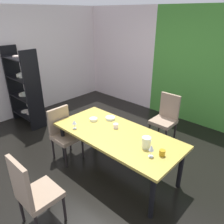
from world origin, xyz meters
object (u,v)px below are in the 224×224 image
serving_bowl_left (93,119)px  chair_head_near (32,191)px  wine_glass_center (151,148)px  chair_head_far (166,116)px  chair_left_near (64,131)px  wine_glass_front (74,122)px  display_shelf (24,88)px  pitcher_south (146,142)px  cup_near_window (116,126)px  dining_table (117,137)px  cup_east (162,153)px  serving_bowl_near_shelf (110,118)px

serving_bowl_left → chair_head_near: bearing=-69.4°
chair_head_near → wine_glass_center: (0.76, 1.31, 0.31)m
chair_head_near → chair_head_far: size_ratio=1.06×
chair_head_near → chair_left_near: 1.47m
serving_bowl_left → wine_glass_center: bearing=-8.3°
wine_glass_front → serving_bowl_left: size_ratio=1.07×
display_shelf → pitcher_south: (3.33, 0.10, -0.07)m
wine_glass_front → cup_near_window: wine_glass_front is taller
display_shelf → wine_glass_front: (2.16, -0.24, -0.04)m
dining_table → chair_head_far: 1.45m
dining_table → wine_glass_front: 0.73m
chair_left_near → cup_near_window: chair_left_near is taller
cup_near_window → chair_head_near: bearing=-86.4°
cup_east → serving_bowl_near_shelf: bearing=165.9°
dining_table → wine_glass_center: bearing=-10.9°
wine_glass_center → dining_table: bearing=169.1°
dining_table → cup_near_window: cup_near_window is taller
chair_head_far → cup_near_window: bearing=82.2°
chair_head_near → pitcher_south: chair_head_near is taller
chair_left_near → wine_glass_front: size_ratio=6.36×
chair_head_far → wine_glass_center: size_ratio=5.56×
pitcher_south → serving_bowl_left: bearing=176.8°
chair_head_near → wine_glass_front: bearing=117.8°
dining_table → serving_bowl_left: serving_bowl_left is taller
chair_left_near → cup_near_window: bearing=117.9°
pitcher_south → serving_bowl_near_shelf: bearing=162.9°
dining_table → pitcher_south: 0.58m
dining_table → cup_near_window: bearing=137.8°
chair_left_near → serving_bowl_left: 0.59m
chair_left_near → chair_head_far: bearing=149.8°
pitcher_south → wine_glass_front: bearing=-163.8°
cup_east → wine_glass_center: bearing=-130.1°
chair_head_near → serving_bowl_left: size_ratio=7.46×
chair_head_far → pitcher_south: 1.57m
serving_bowl_left → cup_east: size_ratio=1.67×
chair_head_far → chair_head_near: bearing=88.3°
wine_glass_front → serving_bowl_left: (0.01, 0.40, -0.09)m
display_shelf → cup_near_window: (2.64, 0.23, -0.11)m
chair_head_near → wine_glass_front: size_ratio=6.99×
serving_bowl_left → cup_near_window: 0.47m
chair_left_near → display_shelf: 1.84m
wine_glass_front → cup_east: 1.48m
wine_glass_front → wine_glass_center: (1.34, 0.21, 0.02)m
chair_head_near → wine_glass_center: chair_head_near is taller
serving_bowl_left → cup_near_window: bearing=8.0°
chair_left_near → serving_bowl_left: chair_left_near is taller
chair_head_near → pitcher_south: 1.58m
wine_glass_center → serving_bowl_left: bearing=171.7°
wine_glass_front → wine_glass_center: size_ratio=0.84×
chair_head_near → cup_east: size_ratio=12.46×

